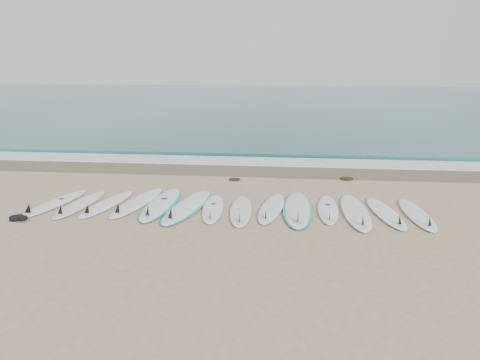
# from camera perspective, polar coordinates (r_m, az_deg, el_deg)

# --- Properties ---
(ground) EXTENTS (120.00, 120.00, 0.00)m
(ground) POSITION_cam_1_polar(r_m,az_deg,el_deg) (11.28, -1.42, -3.55)
(ground) COLOR tan
(ocean) EXTENTS (120.00, 55.00, 0.03)m
(ocean) POSITION_cam_1_polar(r_m,az_deg,el_deg) (43.31, 4.38, 9.63)
(ocean) COLOR #1F5E61
(ocean) RESTS_ON ground
(wet_sand_band) EXTENTS (120.00, 1.80, 0.01)m
(wet_sand_band) POSITION_cam_1_polar(r_m,az_deg,el_deg) (15.21, 0.63, 1.16)
(wet_sand_band) COLOR brown
(wet_sand_band) RESTS_ON ground
(foam_band) EXTENTS (120.00, 1.40, 0.04)m
(foam_band) POSITION_cam_1_polar(r_m,az_deg,el_deg) (16.57, 1.10, 2.29)
(foam_band) COLOR silver
(foam_band) RESTS_ON ground
(wave_crest) EXTENTS (120.00, 1.00, 0.10)m
(wave_crest) POSITION_cam_1_polar(r_m,az_deg,el_deg) (18.03, 1.54, 3.36)
(wave_crest) COLOR #1F5E61
(wave_crest) RESTS_ON ground
(surfboard_0) EXTENTS (0.95, 2.58, 0.32)m
(surfboard_0) POSITION_cam_1_polar(r_m,az_deg,el_deg) (12.41, -21.82, -2.67)
(surfboard_0) COLOR white
(surfboard_0) RESTS_ON ground
(surfboard_1) EXTENTS (0.66, 2.44, 0.31)m
(surfboard_1) POSITION_cam_1_polar(r_m,az_deg,el_deg) (12.10, -19.04, -2.84)
(surfboard_1) COLOR white
(surfboard_1) RESTS_ON ground
(surfboard_2) EXTENTS (0.85, 2.44, 0.31)m
(surfboard_2) POSITION_cam_1_polar(r_m,az_deg,el_deg) (11.94, -16.00, -2.83)
(surfboard_2) COLOR white
(surfboard_2) RESTS_ON ground
(surfboard_3) EXTENTS (0.93, 2.74, 0.34)m
(surfboard_3) POSITION_cam_1_polar(r_m,az_deg,el_deg) (11.85, -12.54, -2.71)
(surfboard_3) COLOR white
(surfboard_3) RESTS_ON ground
(surfboard_4) EXTENTS (0.72, 2.87, 0.36)m
(surfboard_4) POSITION_cam_1_polar(r_m,az_deg,el_deg) (11.65, -9.65, -2.90)
(surfboard_4) COLOR white
(surfboard_4) RESTS_ON ground
(surfboard_5) EXTENTS (1.10, 3.00, 0.37)m
(surfboard_5) POSITION_cam_1_polar(r_m,az_deg,el_deg) (11.36, -6.48, -3.22)
(surfboard_5) COLOR white
(surfboard_5) RESTS_ON ground
(surfboard_6) EXTENTS (0.70, 2.35, 0.30)m
(surfboard_6) POSITION_cam_1_polar(r_m,az_deg,el_deg) (11.16, -3.35, -3.50)
(surfboard_6) COLOR white
(surfboard_6) RESTS_ON ground
(surfboard_7) EXTENTS (0.68, 2.47, 0.31)m
(surfboard_7) POSITION_cam_1_polar(r_m,az_deg,el_deg) (10.98, 0.10, -3.76)
(surfboard_7) COLOR white
(surfboard_7) RESTS_ON ground
(surfboard_8) EXTENTS (0.78, 2.54, 0.32)m
(surfboard_8) POSITION_cam_1_polar(r_m,az_deg,el_deg) (11.19, 3.84, -3.43)
(surfboard_8) COLOR white
(surfboard_8) RESTS_ON ground
(surfboard_9) EXTENTS (0.72, 2.92, 0.37)m
(surfboard_9) POSITION_cam_1_polar(r_m,az_deg,el_deg) (11.19, 7.03, -3.51)
(surfboard_9) COLOR white
(surfboard_9) RESTS_ON ground
(surfboard_10) EXTENTS (0.56, 2.32, 0.29)m
(surfboard_10) POSITION_cam_1_polar(r_m,az_deg,el_deg) (11.27, 10.70, -3.54)
(surfboard_10) COLOR white
(surfboard_10) RESTS_ON ground
(surfboard_11) EXTENTS (0.64, 2.84, 0.36)m
(surfboard_11) POSITION_cam_1_polar(r_m,az_deg,el_deg) (11.18, 13.93, -3.82)
(surfboard_11) COLOR white
(surfboard_11) RESTS_ON ground
(surfboard_12) EXTENTS (0.83, 2.50, 0.31)m
(surfboard_12) POSITION_cam_1_polar(r_m,az_deg,el_deg) (11.31, 17.43, -3.89)
(surfboard_12) COLOR white
(surfboard_12) RESTS_ON ground
(surfboard_13) EXTENTS (0.61, 2.45, 0.31)m
(surfboard_13) POSITION_cam_1_polar(r_m,az_deg,el_deg) (11.45, 20.82, -3.96)
(surfboard_13) COLOR white
(surfboard_13) RESTS_ON ground
(seaweed_near) EXTENTS (0.36, 0.28, 0.07)m
(seaweed_near) POSITION_cam_1_polar(r_m,az_deg,el_deg) (13.97, -0.67, 0.10)
(seaweed_near) COLOR black
(seaweed_near) RESTS_ON ground
(seaweed_far) EXTENTS (0.41, 0.32, 0.08)m
(seaweed_far) POSITION_cam_1_polar(r_m,az_deg,el_deg) (14.40, 12.89, 0.18)
(seaweed_far) COLOR black
(seaweed_far) RESTS_ON ground
(leash_coil) EXTENTS (0.46, 0.36, 0.11)m
(leash_coil) POSITION_cam_1_polar(r_m,az_deg,el_deg) (11.61, -25.42, -4.20)
(leash_coil) COLOR black
(leash_coil) RESTS_ON ground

